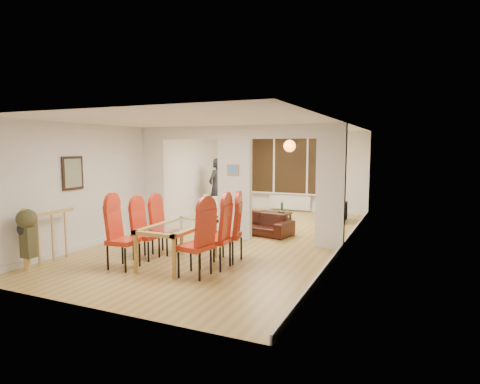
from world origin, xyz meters
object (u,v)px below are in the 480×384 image
Objects in this scene: dining_chair_lc at (164,227)px; dining_chair_rc at (228,231)px; dining_chair_rb at (215,235)px; bowl at (281,212)px; coffee_table at (274,216)px; dining_chair_ra at (195,241)px; bottle at (282,207)px; dining_table at (178,245)px; dining_chair_la at (123,236)px; dining_chair_lb at (146,232)px; person at (216,187)px; sofa at (257,223)px; armchair at (218,205)px; television at (340,212)px.

dining_chair_rc reaches higher than dining_chair_lc.
bowl is at bearing 88.55° from dining_chair_rb.
dining_chair_lc is 1.09× the size of coffee_table.
dining_chair_ra reaches higher than bottle.
coffee_table is at bearing 88.59° from dining_table.
dining_chair_la is 1.13m from dining_chair_lc.
bottle is (-0.41, 4.55, -0.21)m from dining_chair_rc.
dining_chair_lb is 0.59× the size of person.
person is at bearing 178.65° from coffee_table.
dining_chair_lc is 1.46m from dining_chair_rb.
dining_chair_rc is 4.57m from bottle.
dining_table is 1.32× the size of dining_chair_ra.
dining_chair_ra is 5.39m from bowl.
bottle is (-0.03, 2.08, 0.11)m from sofa.
armchair is 1.79m from coffee_table.
dining_chair_la is 1.10× the size of dining_chair_lc.
bottle is at bearing 70.90° from dining_chair_la.
dining_table is at bearing -94.16° from bowl.
bottle is at bearing 80.74° from dining_chair_rc.
dining_chair_la reaches higher than dining_table.
dining_table is at bearing 25.00° from person.
dining_chair_ra is at bearing 29.07° from person.
dining_chair_rc is (1.48, 1.14, 0.00)m from dining_chair_la.
dining_chair_ra is 0.55m from dining_chair_rb.
dining_chair_rc is 1.20× the size of coffee_table.
television is (2.69, 5.37, -0.25)m from dining_chair_lb.
bowl is at bearing 101.23° from sofa.
television is (3.59, 0.63, -0.07)m from armchair.
dining_table reaches higher than bowl.
bowl is (-0.27, 5.38, -0.34)m from dining_chair_ra.
dining_chair_ra is 3.51m from sofa.
bowl is (1.10, 4.86, -0.28)m from dining_chair_lb.
person reaches higher than dining_chair_rc.
television reaches higher than sofa.
dining_chair_lb is 1.46m from dining_chair_ra.
dining_table is 7.39× the size of bowl.
dining_chair_rb is at bearing -85.47° from bottle.
sofa is at bearing 83.43° from dining_table.
dining_chair_lc is 0.88× the size of dining_chair_rb.
dining_chair_ra is 1.24× the size of television.
dining_chair_rc reaches higher than sofa.
dining_chair_la is 1.87m from dining_chair_rc.
dining_chair_la is at bearing 156.66° from television.
bowl is at bearing 78.96° from dining_chair_lc.
dining_table is 0.87× the size of person.
dining_chair_la is 5.54× the size of bowl.
person is 1.85× the size of coffee_table.
dining_chair_la reaches higher than dining_chair_lb.
dining_chair_lc is at bearing 19.56° from person.
bowl is (0.23, -0.08, 0.14)m from coffee_table.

